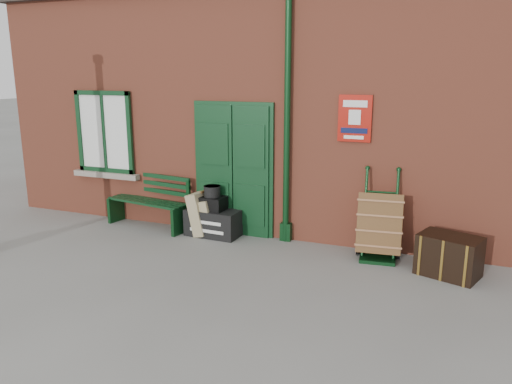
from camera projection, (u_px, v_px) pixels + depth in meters
The scene contains 10 objects.
ground at pixel (212, 265), 7.23m from camera, with size 80.00×80.00×0.00m, color gray.
station_building at pixel (288, 101), 9.88m from camera, with size 10.30×4.30×4.36m.
bench at pixel (150, 200), 8.99m from camera, with size 1.63×0.73×0.97m.
houdini_trunk at pixel (214, 222), 8.52m from camera, with size 0.91×0.50×0.46m, color black.
strongbox at pixel (211, 203), 8.45m from camera, with size 0.50×0.36×0.23m, color black.
hatbox at pixel (212, 191), 8.39m from camera, with size 0.27×0.27×0.18m, color black.
suitcase_back at pixel (203, 213), 8.56m from camera, with size 0.21×0.52×0.72m, color tan.
suitcase_front at pixel (212, 217), 8.50m from camera, with size 0.19×0.47×0.62m, color tan.
porter_trolley at pixel (380, 225), 7.44m from camera, with size 0.71×0.76×1.33m.
dark_trunk at pixel (449, 256), 6.81m from camera, with size 0.79×0.51×0.57m, color black.
Camera 1 is at (3.08, -6.07, 2.74)m, focal length 35.00 mm.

